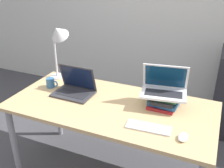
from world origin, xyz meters
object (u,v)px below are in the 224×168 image
laptop_on_books (164,88)px  desk_lamp (58,38)px  mouse (183,137)px  laptop_left (75,88)px  mug (51,83)px  wireless_keyboard (148,127)px  book_stack (164,100)px

laptop_on_books → desk_lamp: bearing=174.2°
mouse → desk_lamp: bearing=158.7°
laptop_left → mug: bearing=175.3°
wireless_keyboard → mug: 1.01m
book_stack → mouse: (0.21, -0.37, -0.04)m
desk_lamp → laptop_left: bearing=-36.9°
book_stack → desk_lamp: (-1.00, 0.10, 0.35)m
book_stack → desk_lamp: 1.06m
laptop_left → mug: (-0.26, 0.02, -0.01)m
wireless_keyboard → desk_lamp: 1.14m
laptop_left → laptop_on_books: (0.73, 0.10, 0.10)m
laptop_on_books → mug: 0.99m
book_stack → wireless_keyboard: bearing=-93.8°
mug → desk_lamp: (-0.01, 0.18, 0.36)m
laptop_left → desk_lamp: (-0.26, 0.20, 0.35)m
wireless_keyboard → book_stack: bearing=86.2°
laptop_on_books → desk_lamp: size_ratio=0.68×
desk_lamp → mug: bearing=-87.4°
wireless_keyboard → mouse: size_ratio=3.08×
mouse → book_stack: bearing=119.6°
desk_lamp → book_stack: bearing=-5.8°
wireless_keyboard → mug: mug is taller
laptop_left → mouse: bearing=-16.1°
laptop_left → wireless_keyboard: (0.71, -0.25, -0.04)m
laptop_left → mug: size_ratio=2.92×
laptop_left → wireless_keyboard: laptop_left is taller
book_stack → laptop_on_books: 0.10m
laptop_on_books → wireless_keyboard: (-0.01, -0.34, -0.14)m
laptop_on_books → mug: laptop_on_books is taller
laptop_on_books → laptop_left: bearing=-172.3°
mug → mouse: bearing=-13.8°
laptop_left → book_stack: size_ratio=1.29×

